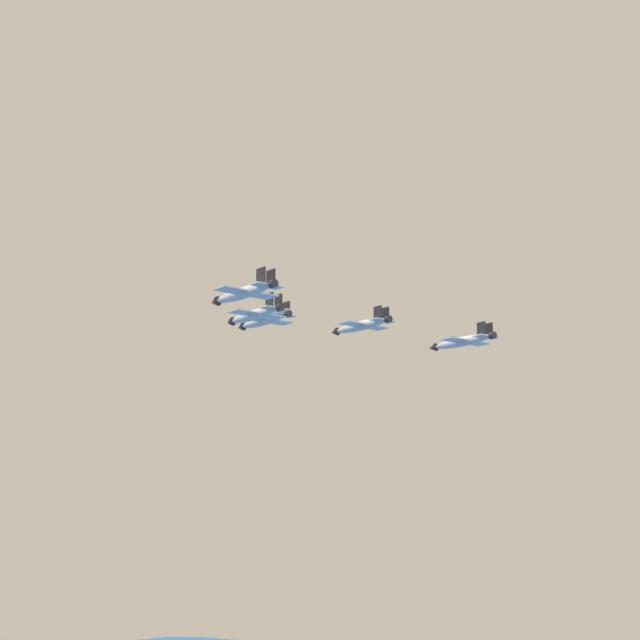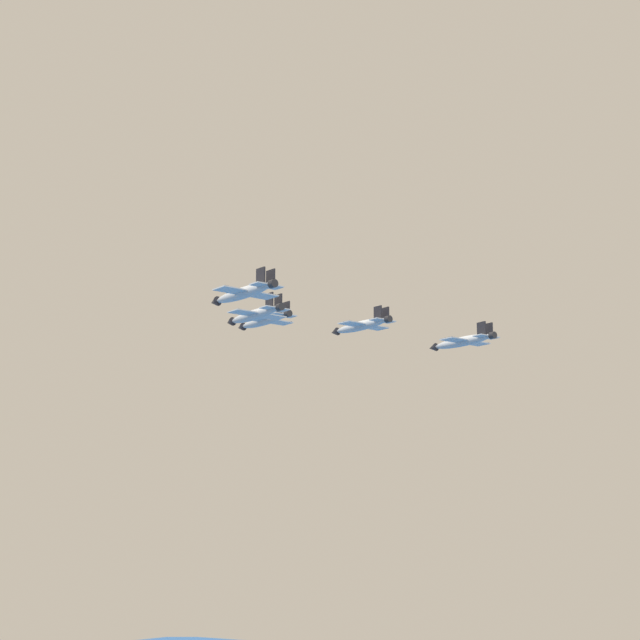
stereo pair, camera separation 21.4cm
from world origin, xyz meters
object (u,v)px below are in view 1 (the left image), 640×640
at_px(jet_left_outer, 243,293).
at_px(jet_right_outer, 462,341).
at_px(jet_left_wingman, 255,314).
at_px(jet_lead, 264,320).
at_px(jet_right_wingman, 361,325).

xyz_separation_m(jet_left_outer, jet_right_outer, (52.63, -15.54, -2.12)).
height_order(jet_left_wingman, jet_left_outer, jet_left_wingman).
height_order(jet_lead, jet_left_wingman, jet_lead).
relative_size(jet_lead, jet_left_wingman, 1.02).
height_order(jet_lead, jet_right_wingman, jet_lead).
bearing_deg(jet_right_wingman, jet_right_outer, -140.10).
bearing_deg(jet_left_wingman, jet_left_outer, 140.56).
distance_m(jet_left_wingman, jet_right_outer, 44.30).
distance_m(jet_right_wingman, jet_left_outer, 44.26).
distance_m(jet_lead, jet_left_outer, 42.57).
relative_size(jet_left_wingman, jet_right_wingman, 1.00).
height_order(jet_left_wingman, jet_right_wingman, jet_right_wingman).
bearing_deg(jet_right_wingman, jet_lead, 39.89).
height_order(jet_left_wingman, jet_right_outer, jet_left_wingman).
xyz_separation_m(jet_right_wingman, jet_right_outer, (8.59, -19.36, -4.22)).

